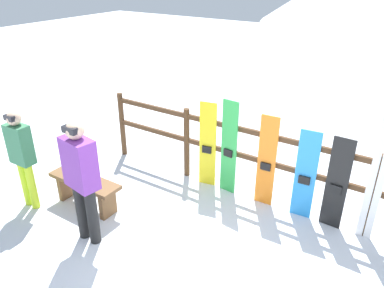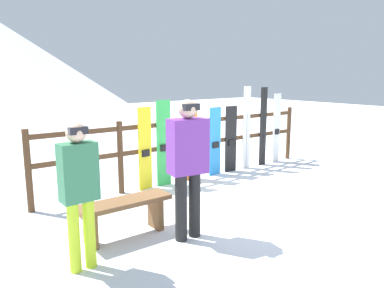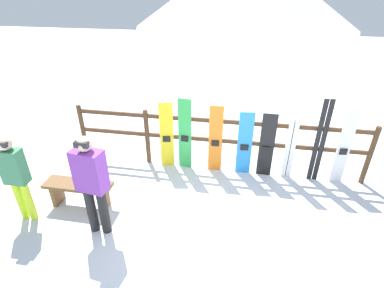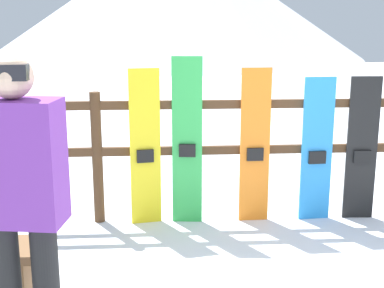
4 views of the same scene
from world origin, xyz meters
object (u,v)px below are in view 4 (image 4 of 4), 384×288
Objects in this scene: snowboard_orange at (255,147)px; snowboard_blue at (317,150)px; snowboard_black_stripe at (362,149)px; snowboard_green at (187,142)px; snowboard_yellow at (145,148)px; person_purple at (20,194)px.

snowboard_blue is at bearing -0.01° from snowboard_orange.
snowboard_green is at bearing 179.99° from snowboard_black_stripe.
snowboard_orange reaches higher than snowboard_blue.
snowboard_yellow is 1.63m from snowboard_blue.
person_purple is 1.25× the size of snowboard_black_stripe.
snowboard_blue is at bearing -180.00° from snowboard_black_stripe.
person_purple reaches higher than snowboard_blue.
snowboard_yellow is 1.06× the size of snowboard_blue.
person_purple is 1.10× the size of snowboard_green.
snowboard_green is 0.64m from snowboard_orange.
snowboard_yellow is at bearing 180.00° from snowboard_orange.
snowboard_yellow and snowboard_orange have the same top height.
snowboard_orange is 0.60m from snowboard_blue.
snowboard_black_stripe is at bearing -0.00° from snowboard_yellow.
snowboard_orange is (1.64, 2.09, -0.27)m from person_purple.
person_purple reaches higher than snowboard_orange.
snowboard_orange is at bearing 51.86° from person_purple.
snowboard_yellow is at bearing 180.00° from snowboard_blue.
person_purple is 1.18× the size of snowboard_orange.
snowboard_black_stripe is at bearing -0.01° from snowboard_green.
snowboard_green is (1.00, 2.09, -0.22)m from person_purple.
snowboard_yellow is 1.03m from snowboard_orange.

